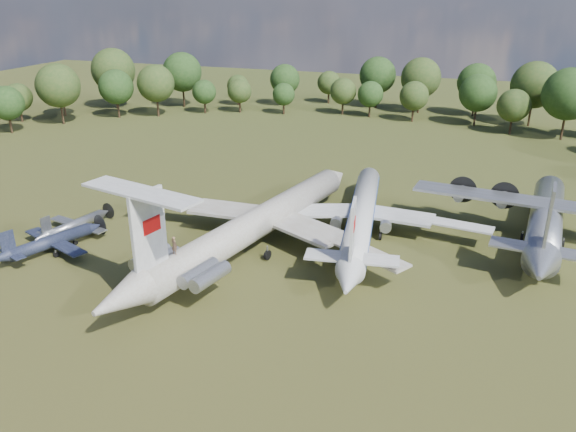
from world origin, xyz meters
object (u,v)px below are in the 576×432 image
(il62_airliner, at_px, (256,229))
(tu104_jet, at_px, (361,220))
(small_prop_west, at_px, (51,244))
(person_on_il62, at_px, (174,245))
(small_prop_northwest, at_px, (75,227))
(an12_transport, at_px, (545,224))

(il62_airliner, distance_m, tu104_jet, 14.13)
(small_prop_west, bearing_deg, person_on_il62, 8.28)
(small_prop_west, bearing_deg, small_prop_northwest, 121.56)
(an12_transport, xyz_separation_m, small_prop_west, (-57.49, -23.36, -1.35))
(an12_transport, distance_m, small_prop_northwest, 61.19)
(tu104_jet, relative_size, small_prop_west, 2.81)
(an12_transport, bearing_deg, il62_airliner, -151.85)
(tu104_jet, xyz_separation_m, person_on_il62, (-14.81, -22.14, 3.92))
(tu104_jet, relative_size, small_prop_northwest, 3.36)
(tu104_jet, distance_m, an12_transport, 23.30)
(an12_transport, xyz_separation_m, small_prop_northwest, (-58.61, -17.51, -1.54))
(tu104_jet, height_order, small_prop_northwest, tu104_jet)
(tu104_jet, bearing_deg, il62_airliner, -152.97)
(tu104_jet, bearing_deg, an12_transport, 6.19)
(il62_airliner, relative_size, tu104_jet, 1.19)
(tu104_jet, bearing_deg, small_prop_northwest, -169.63)
(small_prop_west, distance_m, person_on_il62, 21.16)
(il62_airliner, bearing_deg, tu104_jet, 47.81)
(tu104_jet, relative_size, person_on_il62, 22.58)
(small_prop_northwest, bearing_deg, small_prop_west, -67.28)
(small_prop_west, height_order, person_on_il62, person_on_il62)
(an12_transport, bearing_deg, tu104_jet, -159.69)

